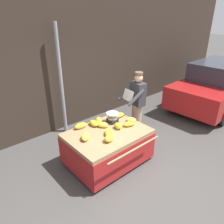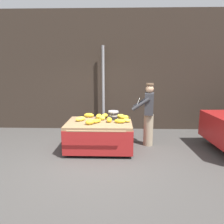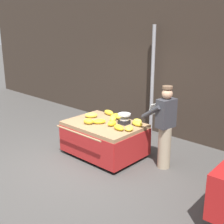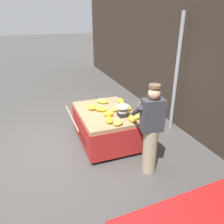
{
  "view_description": "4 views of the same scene",
  "coord_description": "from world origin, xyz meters",
  "px_view_note": "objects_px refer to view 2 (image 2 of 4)",
  "views": [
    {
      "loc": [
        -2.47,
        -2.16,
        3.04
      ],
      "look_at": [
        0.18,
        0.86,
        1.14
      ],
      "focal_mm": 34.44,
      "sensor_mm": 36.0,
      "label": 1
    },
    {
      "loc": [
        0.48,
        -4.48,
        2.1
      ],
      "look_at": [
        0.33,
        0.83,
        1.01
      ],
      "focal_mm": 34.12,
      "sensor_mm": 36.0,
      "label": 2
    },
    {
      "loc": [
        4.43,
        -3.77,
        2.94
      ],
      "look_at": [
        0.16,
        0.87,
        1.03
      ],
      "focal_mm": 49.09,
      "sensor_mm": 36.0,
      "label": 3
    },
    {
      "loc": [
        4.34,
        -0.68,
        2.78
      ],
      "look_at": [
        0.48,
        0.76,
        0.95
      ],
      "focal_mm": 35.88,
      "sensor_mm": 36.0,
      "label": 4
    }
  ],
  "objects_px": {
    "banana_bunch_1": "(109,120)",
    "banana_bunch_8": "(99,116)",
    "banana_bunch_4": "(80,119)",
    "banana_bunch_11": "(120,121)",
    "banana_bunch_7": "(89,115)",
    "banana_cart": "(99,129)",
    "banana_bunch_0": "(97,121)",
    "banana_bunch_5": "(127,120)",
    "banana_bunch_9": "(90,122)",
    "banana_bunch_2": "(102,118)",
    "banana_bunch_3": "(124,117)",
    "banana_bunch_6": "(105,116)",
    "banana_bunch_10": "(121,116)",
    "street_pole": "(103,89)",
    "weighing_scale": "(113,115)",
    "vendor_person": "(148,114)"
  },
  "relations": [
    {
      "from": "banana_bunch_0",
      "to": "banana_bunch_5",
      "type": "height_order",
      "value": "banana_bunch_0"
    },
    {
      "from": "banana_bunch_4",
      "to": "banana_bunch_6",
      "type": "bearing_deg",
      "value": 30.51
    },
    {
      "from": "banana_bunch_0",
      "to": "banana_bunch_5",
      "type": "distance_m",
      "value": 0.76
    },
    {
      "from": "banana_bunch_5",
      "to": "street_pole",
      "type": "bearing_deg",
      "value": 111.84
    },
    {
      "from": "street_pole",
      "to": "banana_bunch_6",
      "type": "relative_size",
      "value": 11.27
    },
    {
      "from": "banana_cart",
      "to": "banana_bunch_2",
      "type": "bearing_deg",
      "value": 77.45
    },
    {
      "from": "banana_bunch_4",
      "to": "banana_bunch_10",
      "type": "bearing_deg",
      "value": 20.52
    },
    {
      "from": "banana_bunch_9",
      "to": "banana_bunch_5",
      "type": "bearing_deg",
      "value": 17.29
    },
    {
      "from": "banana_bunch_10",
      "to": "vendor_person",
      "type": "bearing_deg",
      "value": -5.86
    },
    {
      "from": "banana_cart",
      "to": "banana_bunch_1",
      "type": "xyz_separation_m",
      "value": [
        0.26,
        -0.03,
        0.26
      ]
    },
    {
      "from": "banana_bunch_6",
      "to": "banana_bunch_8",
      "type": "height_order",
      "value": "banana_bunch_6"
    },
    {
      "from": "weighing_scale",
      "to": "banana_bunch_4",
      "type": "xyz_separation_m",
      "value": [
        -0.85,
        -0.18,
        -0.06
      ]
    },
    {
      "from": "banana_bunch_1",
      "to": "banana_bunch_3",
      "type": "bearing_deg",
      "value": 44.46
    },
    {
      "from": "banana_bunch_2",
      "to": "banana_bunch_9",
      "type": "relative_size",
      "value": 1.11
    },
    {
      "from": "banana_bunch_11",
      "to": "banana_bunch_1",
      "type": "bearing_deg",
      "value": 163.1
    },
    {
      "from": "banana_bunch_2",
      "to": "banana_bunch_10",
      "type": "bearing_deg",
      "value": 26.18
    },
    {
      "from": "banana_bunch_3",
      "to": "banana_bunch_7",
      "type": "relative_size",
      "value": 0.99
    },
    {
      "from": "banana_bunch_5",
      "to": "banana_bunch_10",
      "type": "distance_m",
      "value": 0.49
    },
    {
      "from": "banana_bunch_4",
      "to": "banana_bunch_11",
      "type": "relative_size",
      "value": 1.05
    },
    {
      "from": "banana_bunch_9",
      "to": "vendor_person",
      "type": "xyz_separation_m",
      "value": [
        1.51,
        0.68,
        0.05
      ]
    },
    {
      "from": "banana_bunch_2",
      "to": "banana_bunch_4",
      "type": "height_order",
      "value": "banana_bunch_4"
    },
    {
      "from": "banana_cart",
      "to": "banana_bunch_0",
      "type": "distance_m",
      "value": 0.27
    },
    {
      "from": "banana_bunch_6",
      "to": "banana_bunch_4",
      "type": "bearing_deg",
      "value": -149.49
    },
    {
      "from": "banana_bunch_2",
      "to": "banana_cart",
      "type": "bearing_deg",
      "value": -102.55
    },
    {
      "from": "banana_cart",
      "to": "weighing_scale",
      "type": "distance_m",
      "value": 0.54
    },
    {
      "from": "banana_bunch_5",
      "to": "banana_bunch_6",
      "type": "xyz_separation_m",
      "value": [
        -0.59,
        0.44,
        0.01
      ]
    },
    {
      "from": "banana_bunch_8",
      "to": "banana_bunch_0",
      "type": "bearing_deg",
      "value": -90.68
    },
    {
      "from": "weighing_scale",
      "to": "vendor_person",
      "type": "xyz_separation_m",
      "value": [
        0.95,
        0.14,
        0.0
      ]
    },
    {
      "from": "banana_bunch_6",
      "to": "banana_bunch_11",
      "type": "relative_size",
      "value": 0.91
    },
    {
      "from": "banana_bunch_1",
      "to": "banana_bunch_10",
      "type": "relative_size",
      "value": 1.01
    },
    {
      "from": "weighing_scale",
      "to": "banana_bunch_11",
      "type": "distance_m",
      "value": 0.41
    },
    {
      "from": "banana_bunch_5",
      "to": "banana_bunch_9",
      "type": "xyz_separation_m",
      "value": [
        -0.91,
        -0.28,
        0.02
      ]
    },
    {
      "from": "banana_bunch_0",
      "to": "banana_cart",
      "type": "bearing_deg",
      "value": 59.22
    },
    {
      "from": "banana_bunch_6",
      "to": "banana_bunch_9",
      "type": "relative_size",
      "value": 1.14
    },
    {
      "from": "street_pole",
      "to": "banana_cart",
      "type": "height_order",
      "value": "street_pole"
    },
    {
      "from": "street_pole",
      "to": "banana_bunch_4",
      "type": "xyz_separation_m",
      "value": [
        -0.48,
        -1.71,
        -0.6
      ]
    },
    {
      "from": "street_pole",
      "to": "banana_bunch_2",
      "type": "xyz_separation_m",
      "value": [
        0.07,
        -1.56,
        -0.6
      ]
    },
    {
      "from": "banana_bunch_2",
      "to": "banana_bunch_5",
      "type": "distance_m",
      "value": 0.69
    },
    {
      "from": "banana_bunch_4",
      "to": "banana_bunch_11",
      "type": "distance_m",
      "value": 1.04
    },
    {
      "from": "banana_bunch_1",
      "to": "banana_bunch_8",
      "type": "distance_m",
      "value": 0.54
    },
    {
      "from": "banana_bunch_1",
      "to": "banana_bunch_7",
      "type": "bearing_deg",
      "value": 138.01
    },
    {
      "from": "banana_bunch_1",
      "to": "banana_bunch_11",
      "type": "height_order",
      "value": "banana_bunch_1"
    },
    {
      "from": "banana_bunch_0",
      "to": "banana_bunch_8",
      "type": "bearing_deg",
      "value": 89.32
    },
    {
      "from": "banana_bunch_2",
      "to": "banana_bunch_4",
      "type": "bearing_deg",
      "value": -165.02
    },
    {
      "from": "banana_bunch_11",
      "to": "banana_bunch_9",
      "type": "bearing_deg",
      "value": -166.93
    },
    {
      "from": "banana_bunch_5",
      "to": "banana_bunch_8",
      "type": "distance_m",
      "value": 0.86
    },
    {
      "from": "banana_bunch_2",
      "to": "banana_bunch_3",
      "type": "distance_m",
      "value": 0.6
    },
    {
      "from": "banana_bunch_1",
      "to": "banana_bunch_2",
      "type": "height_order",
      "value": "banana_bunch_1"
    },
    {
      "from": "banana_bunch_7",
      "to": "banana_bunch_10",
      "type": "distance_m",
      "value": 0.89
    },
    {
      "from": "banana_bunch_0",
      "to": "banana_bunch_4",
      "type": "bearing_deg",
      "value": 158.14
    }
  ]
}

